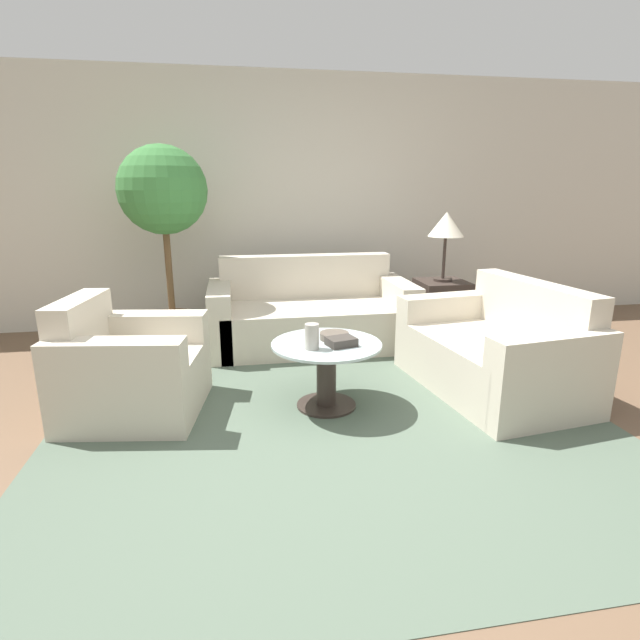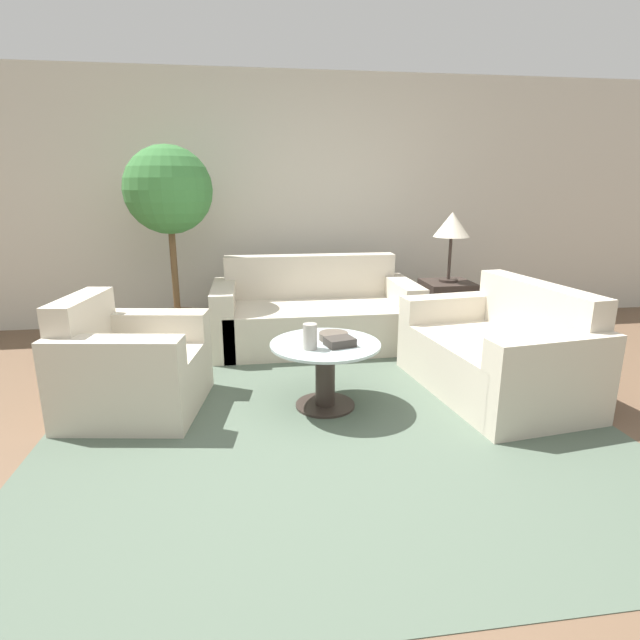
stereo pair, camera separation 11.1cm
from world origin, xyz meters
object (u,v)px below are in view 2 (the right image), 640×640
(loveseat, at_px, (501,356))
(table_lamp, at_px, (452,227))
(armchair, at_px, (127,371))
(book_stack, at_px, (340,342))
(sofa_main, at_px, (314,316))
(coffee_table, at_px, (325,366))
(vase, at_px, (310,337))
(bowl, at_px, (334,336))
(potted_plant, at_px, (169,203))

(loveseat, bearing_deg, table_lamp, 168.26)
(armchair, relative_size, loveseat, 0.64)
(book_stack, bearing_deg, loveseat, -7.85)
(sofa_main, xyz_separation_m, book_stack, (-0.03, -1.51, 0.22))
(sofa_main, height_order, coffee_table, sofa_main)
(table_lamp, xyz_separation_m, vase, (-1.52, -1.48, -0.56))
(bowl, bearing_deg, table_lamp, 44.28)
(table_lamp, relative_size, vase, 3.93)
(coffee_table, height_order, table_lamp, table_lamp)
(loveseat, distance_m, book_stack, 1.25)
(table_lamp, bearing_deg, coffee_table, -135.62)
(sofa_main, bearing_deg, table_lamp, -2.55)
(loveseat, height_order, bowl, loveseat)
(potted_plant, bearing_deg, table_lamp, -4.57)
(potted_plant, height_order, book_stack, potted_plant)
(potted_plant, xyz_separation_m, bowl, (1.24, -1.51, -0.83))
(sofa_main, height_order, vase, sofa_main)
(coffee_table, distance_m, table_lamp, 2.12)
(bowl, xyz_separation_m, book_stack, (0.02, -0.14, 0.00))
(vase, relative_size, bowl, 0.84)
(armchair, bearing_deg, potted_plant, 2.72)
(potted_plant, bearing_deg, sofa_main, -6.61)
(coffee_table, bearing_deg, book_stack, -40.84)
(armchair, height_order, loveseat, loveseat)
(table_lamp, xyz_separation_m, potted_plant, (-2.57, 0.21, 0.22))
(armchair, distance_m, loveseat, 2.63)
(potted_plant, bearing_deg, coffee_table, -53.52)
(potted_plant, height_order, vase, potted_plant)
(table_lamp, height_order, potted_plant, potted_plant)
(table_lamp, height_order, bowl, table_lamp)
(loveseat, xyz_separation_m, bowl, (-1.24, -0.02, 0.21))
(book_stack, bearing_deg, vase, 174.76)
(loveseat, xyz_separation_m, table_lamp, (0.10, 1.28, 0.83))
(sofa_main, xyz_separation_m, vase, (-0.23, -1.54, 0.27))
(table_lamp, xyz_separation_m, bowl, (-1.34, -1.30, -0.62))
(armchair, relative_size, book_stack, 4.57)
(vase, xyz_separation_m, book_stack, (0.20, 0.04, -0.06))
(sofa_main, relative_size, loveseat, 1.25)
(armchair, distance_m, table_lamp, 3.10)
(vase, bearing_deg, loveseat, 7.99)
(coffee_table, xyz_separation_m, book_stack, (0.08, -0.07, 0.19))
(potted_plant, xyz_separation_m, book_stack, (1.25, -1.65, -0.83))
(potted_plant, relative_size, bowl, 9.16)
(coffee_table, distance_m, bowl, 0.21)
(loveseat, relative_size, vase, 8.94)
(sofa_main, distance_m, table_lamp, 1.54)
(loveseat, relative_size, potted_plant, 0.82)
(armchair, xyz_separation_m, table_lamp, (2.72, 1.22, 0.82))
(bowl, bearing_deg, armchair, 176.66)
(bowl, bearing_deg, book_stack, -83.40)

